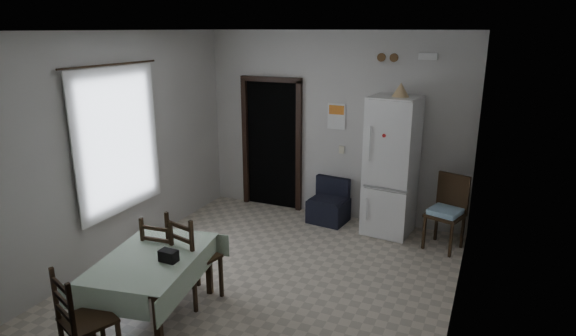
% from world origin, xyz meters
% --- Properties ---
extents(ground, '(4.50, 4.50, 0.00)m').
position_xyz_m(ground, '(0.00, 0.00, 0.00)').
color(ground, '#B4A793').
rests_on(ground, ground).
extents(ceiling, '(4.20, 4.50, 0.02)m').
position_xyz_m(ceiling, '(0.00, 0.00, 2.90)').
color(ceiling, white).
rests_on(ceiling, ground).
extents(wall_back, '(4.20, 0.02, 2.90)m').
position_xyz_m(wall_back, '(0.00, 2.25, 1.45)').
color(wall_back, beige).
rests_on(wall_back, ground).
extents(wall_front, '(4.20, 0.02, 2.90)m').
position_xyz_m(wall_front, '(0.00, -2.25, 1.45)').
color(wall_front, beige).
rests_on(wall_front, ground).
extents(wall_left, '(0.02, 4.50, 2.90)m').
position_xyz_m(wall_left, '(-2.10, 0.00, 1.45)').
color(wall_left, beige).
rests_on(wall_left, ground).
extents(wall_right, '(0.02, 4.50, 2.90)m').
position_xyz_m(wall_right, '(2.10, 0.00, 1.45)').
color(wall_right, beige).
rests_on(wall_right, ground).
extents(doorway, '(1.06, 0.52, 2.22)m').
position_xyz_m(doorway, '(-1.05, 2.45, 1.06)').
color(doorway, black).
rests_on(doorway, ground).
extents(window_recess, '(0.10, 1.20, 1.60)m').
position_xyz_m(window_recess, '(-2.15, -0.20, 1.55)').
color(window_recess, silver).
rests_on(window_recess, ground).
extents(curtain, '(0.02, 1.45, 1.85)m').
position_xyz_m(curtain, '(-2.04, -0.20, 1.55)').
color(curtain, white).
rests_on(curtain, ground).
extents(curtain_rod, '(0.02, 1.60, 0.02)m').
position_xyz_m(curtain_rod, '(-2.03, -0.20, 2.50)').
color(curtain_rod, black).
rests_on(curtain_rod, ground).
extents(calendar, '(0.28, 0.02, 0.40)m').
position_xyz_m(calendar, '(0.05, 2.24, 1.62)').
color(calendar, white).
rests_on(calendar, ground).
extents(calendar_image, '(0.24, 0.01, 0.14)m').
position_xyz_m(calendar_image, '(0.05, 2.23, 1.72)').
color(calendar_image, orange).
rests_on(calendar_image, ground).
extents(light_switch, '(0.08, 0.02, 0.12)m').
position_xyz_m(light_switch, '(0.15, 2.24, 1.10)').
color(light_switch, beige).
rests_on(light_switch, ground).
extents(vent_left, '(0.12, 0.03, 0.12)m').
position_xyz_m(vent_left, '(0.70, 2.23, 2.52)').
color(vent_left, brown).
rests_on(vent_left, ground).
extents(vent_right, '(0.12, 0.03, 0.12)m').
position_xyz_m(vent_right, '(0.88, 2.23, 2.52)').
color(vent_right, brown).
rests_on(vent_right, ground).
extents(emergency_light, '(0.25, 0.07, 0.09)m').
position_xyz_m(emergency_light, '(1.35, 2.21, 2.55)').
color(emergency_light, white).
rests_on(emergency_light, ground).
extents(fridge, '(0.72, 0.72, 2.02)m').
position_xyz_m(fridge, '(1.00, 1.93, 1.01)').
color(fridge, white).
rests_on(fridge, ground).
extents(tan_cone, '(0.24, 0.24, 0.19)m').
position_xyz_m(tan_cone, '(1.07, 1.90, 2.12)').
color(tan_cone, tan).
rests_on(tan_cone, fridge).
extents(navy_seat, '(0.61, 0.60, 0.67)m').
position_xyz_m(navy_seat, '(0.06, 1.93, 0.34)').
color(navy_seat, black).
rests_on(navy_seat, ground).
extents(corner_chair, '(0.56, 0.56, 1.03)m').
position_xyz_m(corner_chair, '(1.82, 1.66, 0.51)').
color(corner_chair, black).
rests_on(corner_chair, ground).
extents(dining_table, '(1.13, 1.51, 0.71)m').
position_xyz_m(dining_table, '(-0.73, -1.27, 0.36)').
color(dining_table, '#B1C9AC').
rests_on(dining_table, ground).
extents(black_bag, '(0.18, 0.11, 0.12)m').
position_xyz_m(black_bag, '(-0.49, -1.30, 0.77)').
color(black_bag, black).
rests_on(black_bag, dining_table).
extents(dining_chair_far_left, '(0.45, 0.45, 0.98)m').
position_xyz_m(dining_chair_far_left, '(-0.89, -0.82, 0.49)').
color(dining_chair_far_left, black).
rests_on(dining_chair_far_left, ground).
extents(dining_chair_far_right, '(0.55, 0.55, 1.05)m').
position_xyz_m(dining_chair_far_right, '(-0.55, -0.78, 0.52)').
color(dining_chair_far_right, black).
rests_on(dining_chair_far_right, ground).
extents(dining_chair_near_head, '(0.55, 0.55, 0.98)m').
position_xyz_m(dining_chair_near_head, '(-0.76, -2.11, 0.49)').
color(dining_chair_near_head, black).
rests_on(dining_chair_near_head, ground).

